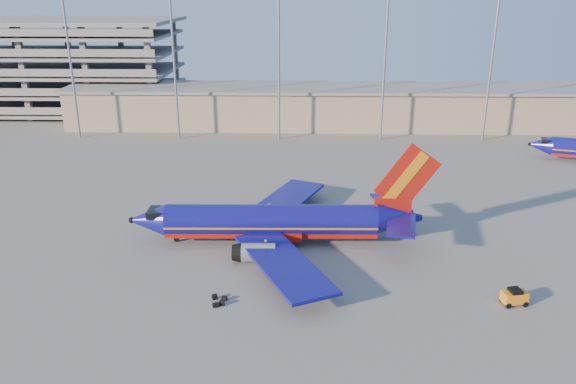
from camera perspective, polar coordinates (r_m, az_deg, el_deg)
ground at (r=68.33m, az=1.67°, el=-4.38°), size 220.00×220.00×0.00m
terminal_building at (r=123.02m, az=6.42°, el=8.68°), size 122.00×16.00×8.50m
parking_garage at (r=150.53m, az=-23.18°, el=12.16°), size 62.00×32.00×21.40m
light_mast_row at (r=108.89m, az=4.49°, el=14.33°), size 101.60×1.60×28.65m
aircraft_main at (r=65.48m, az=-0.97°, el=-3.03°), size 35.75×34.40×12.11m
baggage_tug at (r=57.87m, az=22.01°, el=-9.82°), size 2.48×1.76×1.63m
luggage_pile at (r=54.73m, az=-7.05°, el=-10.91°), size 1.58×1.95×0.50m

